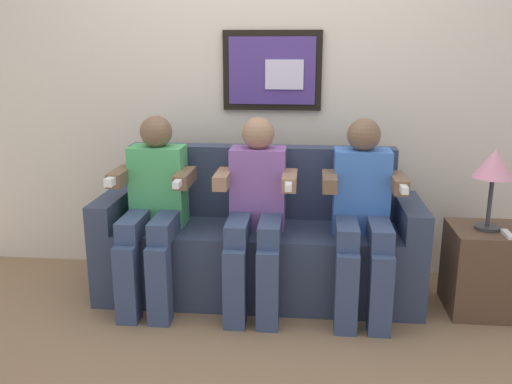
% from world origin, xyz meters
% --- Properties ---
extents(ground_plane, '(5.64, 5.64, 0.00)m').
position_xyz_m(ground_plane, '(0.00, 0.00, 0.00)').
color(ground_plane, '#8C6B4C').
extents(back_wall_assembly, '(4.34, 0.10, 2.60)m').
position_xyz_m(back_wall_assembly, '(0.00, 0.76, 1.30)').
color(back_wall_assembly, beige).
rests_on(back_wall_assembly, ground_plane).
extents(couch, '(1.94, 0.58, 0.90)m').
position_xyz_m(couch, '(0.00, 0.33, 0.31)').
color(couch, '#333D56').
rests_on(couch, ground_plane).
extents(person_on_left, '(0.46, 0.56, 1.11)m').
position_xyz_m(person_on_left, '(-0.60, 0.16, 0.61)').
color(person_on_left, '#4CB266').
rests_on(person_on_left, ground_plane).
extents(person_in_middle, '(0.46, 0.56, 1.11)m').
position_xyz_m(person_in_middle, '(0.00, 0.16, 0.61)').
color(person_in_middle, '#8C59A5').
rests_on(person_in_middle, ground_plane).
extents(person_on_right, '(0.46, 0.56, 1.11)m').
position_xyz_m(person_on_right, '(0.60, 0.16, 0.61)').
color(person_on_right, '#3F72CC').
rests_on(person_on_right, ground_plane).
extents(side_table_right, '(0.40, 0.40, 0.50)m').
position_xyz_m(side_table_right, '(1.32, 0.22, 0.25)').
color(side_table_right, brown).
rests_on(side_table_right, ground_plane).
extents(table_lamp, '(0.22, 0.22, 0.46)m').
position_xyz_m(table_lamp, '(1.31, 0.21, 0.86)').
color(table_lamp, '#333338').
rests_on(table_lamp, side_table_right).
extents(spare_remote_on_table, '(0.04, 0.13, 0.02)m').
position_xyz_m(spare_remote_on_table, '(1.38, 0.10, 0.51)').
color(spare_remote_on_table, white).
rests_on(spare_remote_on_table, side_table_right).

